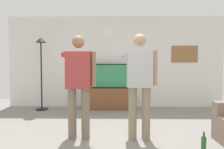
% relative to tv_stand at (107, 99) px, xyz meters
% --- Properties ---
extents(ground_plane, '(8.40, 8.40, 0.00)m').
position_rel_tv_stand_xyz_m(ground_plane, '(0.22, -2.60, -0.30)').
color(ground_plane, gray).
extents(back_wall, '(6.40, 0.10, 2.70)m').
position_rel_tv_stand_xyz_m(back_wall, '(0.22, 0.35, 1.05)').
color(back_wall, silver).
rests_on(back_wall, ground_plane).
extents(tv_stand, '(1.42, 0.49, 0.59)m').
position_rel_tv_stand_xyz_m(tv_stand, '(0.00, 0.00, 0.00)').
color(tv_stand, brown).
rests_on(tv_stand, ground_plane).
extents(television, '(1.19, 0.07, 0.70)m').
position_rel_tv_stand_xyz_m(television, '(-0.00, 0.05, 0.64)').
color(television, black).
rests_on(television, tv_stand).
extents(wall_clock, '(0.26, 0.03, 0.26)m').
position_rel_tv_stand_xyz_m(wall_clock, '(-0.00, 0.29, 1.94)').
color(wall_clock, white).
extents(framed_picture, '(0.77, 0.04, 0.49)m').
position_rel_tv_stand_xyz_m(framed_picture, '(2.27, 0.30, 1.28)').
color(framed_picture, olive).
extents(floor_lamp, '(0.32, 0.32, 2.02)m').
position_rel_tv_stand_xyz_m(floor_lamp, '(-1.83, -0.15, 1.15)').
color(floor_lamp, black).
rests_on(floor_lamp, ground_plane).
extents(person_standing_nearer_lamp, '(0.59, 0.78, 1.74)m').
position_rel_tv_stand_xyz_m(person_standing_nearer_lamp, '(-0.39, -2.31, 0.69)').
color(person_standing_nearer_lamp, '#7A6B56').
rests_on(person_standing_nearer_lamp, ground_plane).
extents(person_standing_nearer_couch, '(0.59, 0.78, 1.76)m').
position_rel_tv_stand_xyz_m(person_standing_nearer_couch, '(0.63, -2.33, 0.71)').
color(person_standing_nearer_couch, gray).
rests_on(person_standing_nearer_couch, ground_plane).
extents(beverage_bottle, '(0.07, 0.07, 0.33)m').
position_rel_tv_stand_xyz_m(beverage_bottle, '(1.45, -2.93, -0.16)').
color(beverage_bottle, '#1E5923').
rests_on(beverage_bottle, ground_plane).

